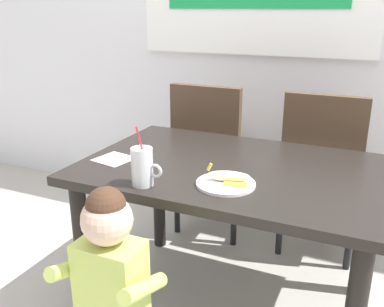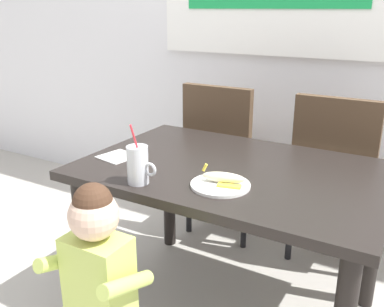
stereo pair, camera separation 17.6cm
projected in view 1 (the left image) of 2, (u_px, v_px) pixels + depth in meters
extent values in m
plane|color=#B7B2A8|center=(228.00, 303.00, 2.09)|extent=(24.00, 24.00, 0.00)
cube|color=black|center=(232.00, 170.00, 1.86)|extent=(1.29, 0.87, 0.04)
cylinder|color=black|center=(83.00, 253.00, 1.89)|extent=(0.07, 0.07, 0.68)
cylinder|color=black|center=(159.00, 193.00, 2.50)|extent=(0.07, 0.07, 0.68)
cylinder|color=black|center=(365.00, 233.00, 2.06)|extent=(0.07, 0.07, 0.68)
cube|color=#4C3826|center=(217.00, 161.00, 2.70)|extent=(0.44, 0.44, 0.06)
cube|color=#4C3826|center=(205.00, 128.00, 2.44)|extent=(0.42, 0.05, 0.48)
cylinder|color=black|center=(253.00, 190.00, 2.87)|extent=(0.04, 0.04, 0.42)
cylinder|color=black|center=(201.00, 181.00, 3.02)|extent=(0.04, 0.04, 0.42)
cylinder|color=black|center=(234.00, 213.00, 2.54)|extent=(0.04, 0.04, 0.42)
cylinder|color=black|center=(177.00, 202.00, 2.69)|extent=(0.04, 0.04, 0.42)
cube|color=#4C3826|center=(323.00, 176.00, 2.46)|extent=(0.44, 0.44, 0.06)
cube|color=#4C3826|center=(323.00, 141.00, 2.20)|extent=(0.42, 0.05, 0.48)
cylinder|color=black|center=(356.00, 207.00, 2.63)|extent=(0.04, 0.04, 0.42)
cylinder|color=black|center=(294.00, 196.00, 2.78)|extent=(0.04, 0.04, 0.42)
cylinder|color=black|center=(350.00, 235.00, 2.30)|extent=(0.04, 0.04, 0.42)
cylinder|color=black|center=(280.00, 221.00, 2.45)|extent=(0.04, 0.04, 0.42)
cube|color=#C6DB66|center=(111.00, 282.00, 1.45)|extent=(0.22, 0.15, 0.30)
sphere|color=beige|center=(107.00, 220.00, 1.37)|extent=(0.17, 0.17, 0.17)
sphere|color=#472D1E|center=(106.00, 207.00, 1.36)|extent=(0.13, 0.13, 0.13)
cylinder|color=#C6DB66|center=(74.00, 267.00, 1.48)|extent=(0.05, 0.24, 0.13)
cylinder|color=#C6DB66|center=(144.00, 288.00, 1.37)|extent=(0.05, 0.24, 0.13)
cylinder|color=silver|center=(142.00, 167.00, 1.63)|extent=(0.08, 0.08, 0.15)
cylinder|color=#B2D184|center=(142.00, 174.00, 1.64)|extent=(0.07, 0.07, 0.08)
torus|color=silver|center=(156.00, 171.00, 1.61)|extent=(0.06, 0.01, 0.06)
cylinder|color=#E5333F|center=(142.00, 151.00, 1.60)|extent=(0.01, 0.08, 0.21)
cylinder|color=white|center=(226.00, 184.00, 1.65)|extent=(0.23, 0.23, 0.01)
ellipsoid|color=#F4EAC6|center=(229.00, 176.00, 1.65)|extent=(0.18, 0.08, 0.04)
cube|color=yellow|center=(235.00, 184.00, 1.61)|extent=(0.09, 0.05, 0.01)
cube|color=yellow|center=(235.00, 177.00, 1.68)|extent=(0.09, 0.05, 0.01)
cylinder|color=yellow|center=(210.00, 167.00, 1.65)|extent=(0.03, 0.02, 0.03)
cube|color=white|center=(114.00, 159.00, 1.92)|extent=(0.18, 0.18, 0.00)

